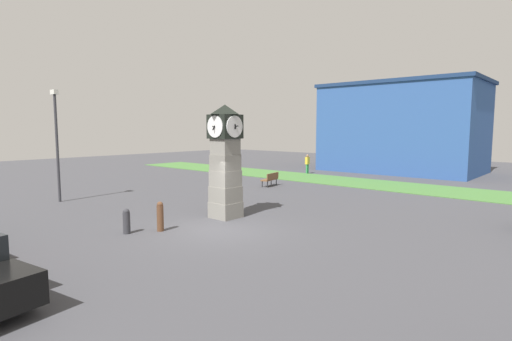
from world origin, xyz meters
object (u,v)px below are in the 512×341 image
(bench, at_px, (271,178))
(pedestrian_near_bench, at_px, (307,163))
(street_lamp_near_road, at_px, (57,137))
(bollard_mid_row, at_px, (160,216))
(clock_tower, at_px, (225,160))
(bollard_near_tower, at_px, (127,221))

(bench, distance_m, pedestrian_near_bench, 8.16)
(bench, relative_size, pedestrian_near_bench, 1.01)
(bench, height_order, street_lamp_near_road, street_lamp_near_road)
(bollard_mid_row, xyz_separation_m, street_lamp_near_road, (-9.14, 0.00, 2.85))
(clock_tower, height_order, bollard_mid_row, clock_tower)
(clock_tower, relative_size, bollard_near_tower, 5.20)
(bollard_near_tower, distance_m, street_lamp_near_road, 9.07)
(bollard_mid_row, bearing_deg, pedestrian_near_bench, 109.12)
(pedestrian_near_bench, relative_size, street_lamp_near_road, 0.28)
(clock_tower, xyz_separation_m, street_lamp_near_road, (-9.31, -3.26, 0.91))
(clock_tower, xyz_separation_m, bench, (-4.62, 8.62, -1.99))
(clock_tower, xyz_separation_m, bollard_mid_row, (-0.17, -3.26, -1.94))
(pedestrian_near_bench, bearing_deg, bollard_near_tower, -73.35)
(bollard_near_tower, relative_size, pedestrian_near_bench, 0.57)
(street_lamp_near_road, bearing_deg, bench, 68.43)
(clock_tower, distance_m, bollard_mid_row, 3.80)
(clock_tower, bearing_deg, street_lamp_near_road, -160.73)
(bench, bearing_deg, bollard_near_tower, -73.53)
(clock_tower, distance_m, pedestrian_near_bench, 17.91)
(bollard_mid_row, relative_size, street_lamp_near_road, 0.19)
(bollard_mid_row, bearing_deg, clock_tower, 86.93)
(clock_tower, distance_m, bench, 9.98)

